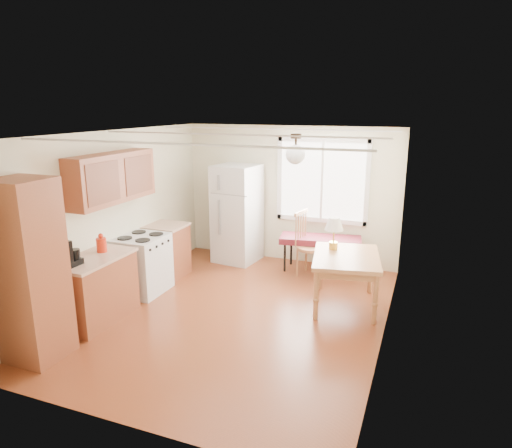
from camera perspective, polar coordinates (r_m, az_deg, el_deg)
The scene contains 11 objects.
room_shell at distance 6.13m, azimuth -2.58°, elevation -0.51°, with size 4.60×5.60×2.62m.
kitchen_run at distance 6.61m, azimuth -18.61°, elevation -3.86°, with size 0.65×3.40×2.20m.
window_unit at distance 8.19m, azimuth 8.28°, elevation 5.37°, with size 1.64×0.05×1.51m.
pendant_light at distance 6.08m, azimuth 4.97°, elevation 8.79°, with size 0.26×0.26×0.40m.
refrigerator at distance 8.45m, azimuth -2.38°, elevation 1.30°, with size 0.82×0.82×1.80m.
bench at distance 7.98m, azimuth 8.06°, elevation -2.08°, with size 1.45×0.74×0.64m.
dining_table at distance 6.70m, azimuth 11.20°, elevation -4.71°, with size 1.13×1.38×0.77m.
chair at distance 7.81m, azimuth 6.21°, elevation -1.86°, with size 0.52×0.51×1.11m.
table_lamp at distance 6.82m, azimuth 9.73°, elevation -0.30°, with size 0.28×0.28×0.48m.
coffee_maker at distance 6.15m, azimuth -22.14°, elevation -3.72°, with size 0.18×0.24×0.35m.
kettle at distance 6.59m, azimuth -18.76°, elevation -2.41°, with size 0.14×0.14×0.26m.
Camera 1 is at (2.38, -5.41, 2.86)m, focal length 32.00 mm.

